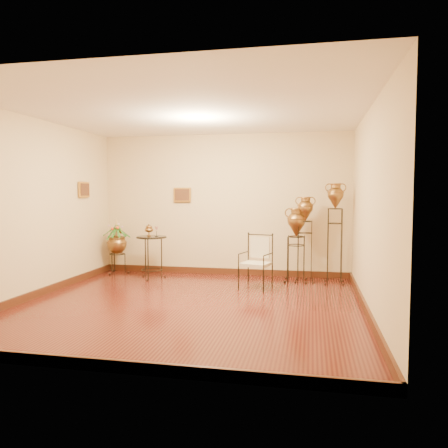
% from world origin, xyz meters
% --- Properties ---
extents(ground, '(5.00, 5.00, 0.00)m').
position_xyz_m(ground, '(0.00, 0.00, 0.00)').
color(ground, '#551E14').
rests_on(ground, ground).
extents(room_shell, '(5.02, 5.02, 2.81)m').
position_xyz_m(room_shell, '(-0.01, 0.01, 1.73)').
color(room_shell, '#D2B487').
rests_on(room_shell, ground).
extents(amphora_tall, '(0.45, 0.45, 1.83)m').
position_xyz_m(amphora_tall, '(2.15, 2.00, 0.93)').
color(amphora_tall, black).
rests_on(amphora_tall, ground).
extents(amphora_mid, '(0.40, 0.40, 1.59)m').
position_xyz_m(amphora_mid, '(1.62, 2.05, 0.80)').
color(amphora_mid, black).
rests_on(amphora_mid, ground).
extents(amphora_short, '(0.47, 0.47, 1.39)m').
position_xyz_m(amphora_short, '(1.46, 2.05, 0.69)').
color(amphora_short, black).
rests_on(amphora_short, ground).
extents(planter_urn, '(0.62, 0.62, 1.15)m').
position_xyz_m(planter_urn, '(-2.15, 2.15, 0.64)').
color(planter_urn, black).
rests_on(planter_urn, ground).
extents(armchair, '(0.63, 0.60, 0.93)m').
position_xyz_m(armchair, '(0.81, 1.25, 0.47)').
color(armchair, black).
rests_on(armchair, ground).
extents(side_table, '(0.66, 0.66, 1.03)m').
position_xyz_m(side_table, '(-1.26, 1.77, 0.42)').
color(side_table, black).
rests_on(side_table, ground).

